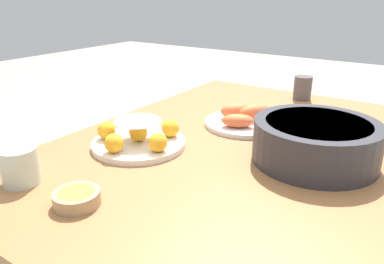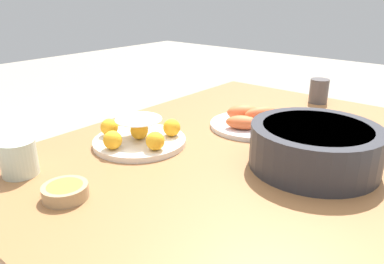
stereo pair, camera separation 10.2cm
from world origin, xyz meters
TOP-DOWN VIEW (x-y plane):
  - dining_table at (0.00, 0.00)m, footprint 1.28×0.94m
  - cake_plate at (0.17, -0.24)m, footprint 0.26×0.26m
  - serving_bowl at (0.00, 0.19)m, footprint 0.31×0.31m
  - sauce_bowl at (0.47, -0.14)m, footprint 0.09×0.09m
  - seafood_platter at (-0.14, -0.07)m, footprint 0.26×0.26m
  - cup_near at (0.47, -0.31)m, footprint 0.08×0.08m
  - cup_far at (-0.55, -0.02)m, footprint 0.07×0.07m

SIDE VIEW (x-z plane):
  - dining_table at x=0.00m, z-range 0.28..1.04m
  - sauce_bowl at x=0.47m, z-range 0.76..0.79m
  - seafood_platter at x=-0.14m, z-range 0.75..0.81m
  - cake_plate at x=0.17m, z-range 0.75..0.83m
  - cup_near at x=0.47m, z-range 0.76..0.84m
  - cup_far at x=-0.55m, z-range 0.76..0.85m
  - serving_bowl at x=0.00m, z-range 0.76..0.87m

